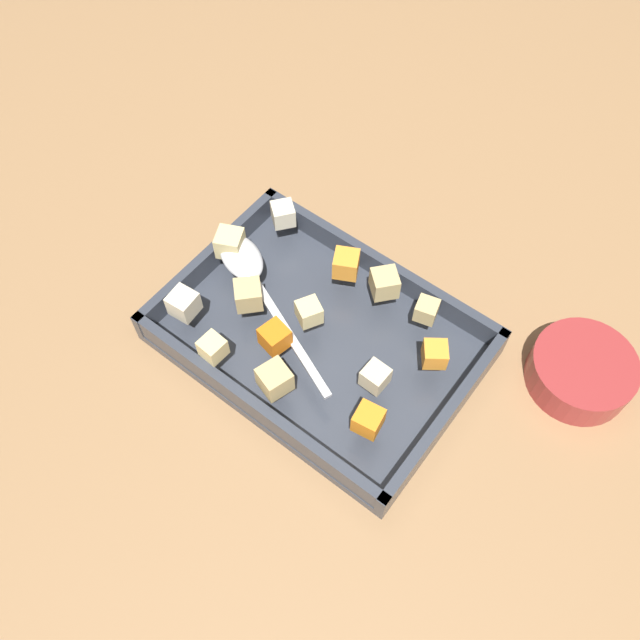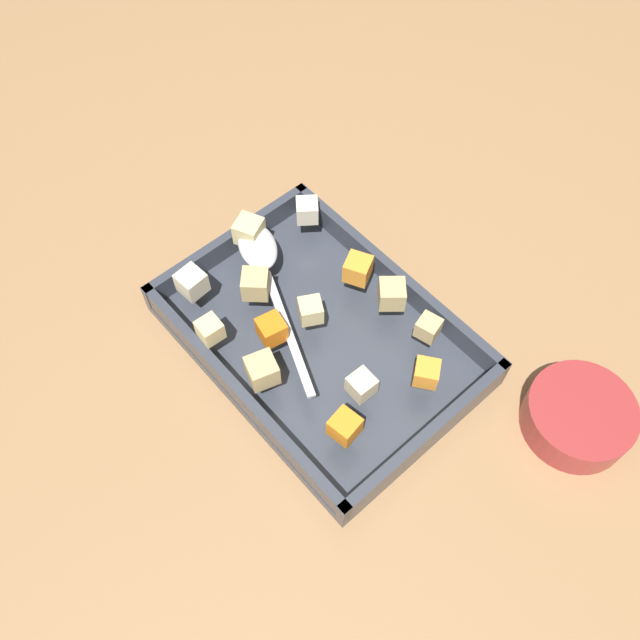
# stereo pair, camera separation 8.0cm
# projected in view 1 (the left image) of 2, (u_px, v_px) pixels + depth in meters

# --- Properties ---
(ground_plane) EXTENTS (4.00, 4.00, 0.00)m
(ground_plane) POSITION_uv_depth(u_px,v_px,m) (326.00, 349.00, 0.85)
(ground_plane) COLOR #936D47
(baking_dish) EXTENTS (0.37, 0.26, 0.05)m
(baking_dish) POSITION_uv_depth(u_px,v_px,m) (320.00, 339.00, 0.84)
(baking_dish) COLOR #333842
(baking_dish) RESTS_ON ground_plane
(carrot_chunk_near_spoon) EXTENTS (0.03, 0.03, 0.03)m
(carrot_chunk_near_spoon) POSITION_uv_depth(u_px,v_px,m) (275.00, 337.00, 0.78)
(carrot_chunk_near_spoon) COLOR orange
(carrot_chunk_near_spoon) RESTS_ON baking_dish
(carrot_chunk_corner_ne) EXTENTS (0.04, 0.04, 0.03)m
(carrot_chunk_corner_ne) POSITION_uv_depth(u_px,v_px,m) (435.00, 354.00, 0.77)
(carrot_chunk_corner_ne) COLOR orange
(carrot_chunk_corner_ne) RESTS_ON baking_dish
(carrot_chunk_near_right) EXTENTS (0.03, 0.03, 0.03)m
(carrot_chunk_near_right) POSITION_uv_depth(u_px,v_px,m) (368.00, 420.00, 0.73)
(carrot_chunk_near_right) COLOR orange
(carrot_chunk_near_right) RESTS_ON baking_dish
(carrot_chunk_far_right) EXTENTS (0.04, 0.04, 0.03)m
(carrot_chunk_far_right) POSITION_uv_depth(u_px,v_px,m) (346.00, 264.00, 0.84)
(carrot_chunk_far_right) COLOR orange
(carrot_chunk_far_right) RESTS_ON baking_dish
(potato_chunk_center) EXTENTS (0.04, 0.04, 0.03)m
(potato_chunk_center) POSITION_uv_depth(u_px,v_px,m) (230.00, 243.00, 0.85)
(potato_chunk_center) COLOR #E0CC89
(potato_chunk_center) RESTS_ON baking_dish
(potato_chunk_back_center) EXTENTS (0.04, 0.04, 0.03)m
(potato_chunk_back_center) POSITION_uv_depth(u_px,v_px,m) (248.00, 295.00, 0.81)
(potato_chunk_back_center) COLOR tan
(potato_chunk_back_center) RESTS_ON baking_dish
(potato_chunk_far_left) EXTENTS (0.04, 0.04, 0.03)m
(potato_chunk_far_left) POSITION_uv_depth(u_px,v_px,m) (276.00, 380.00, 0.75)
(potato_chunk_far_left) COLOR tan
(potato_chunk_far_left) RESTS_ON baking_dish
(potato_chunk_corner_nw) EXTENTS (0.04, 0.04, 0.03)m
(potato_chunk_corner_nw) POSITION_uv_depth(u_px,v_px,m) (385.00, 283.00, 0.82)
(potato_chunk_corner_nw) COLOR tan
(potato_chunk_corner_nw) RESTS_ON baking_dish
(potato_chunk_under_handle) EXTENTS (0.03, 0.03, 0.03)m
(potato_chunk_under_handle) POSITION_uv_depth(u_px,v_px,m) (213.00, 348.00, 0.78)
(potato_chunk_under_handle) COLOR #E0CC89
(potato_chunk_under_handle) RESTS_ON baking_dish
(potato_chunk_heap_top) EXTENTS (0.03, 0.03, 0.03)m
(potato_chunk_heap_top) POSITION_uv_depth(u_px,v_px,m) (427.00, 310.00, 0.81)
(potato_chunk_heap_top) COLOR tan
(potato_chunk_heap_top) RESTS_ON baking_dish
(potato_chunk_corner_sw) EXTENTS (0.03, 0.03, 0.03)m
(potato_chunk_corner_sw) POSITION_uv_depth(u_px,v_px,m) (375.00, 377.00, 0.76)
(potato_chunk_corner_sw) COLOR beige
(potato_chunk_corner_sw) RESTS_ON baking_dish
(potato_chunk_mid_left) EXTENTS (0.04, 0.04, 0.03)m
(potato_chunk_mid_left) POSITION_uv_depth(u_px,v_px,m) (311.00, 310.00, 0.81)
(potato_chunk_mid_left) COLOR #E0CC89
(potato_chunk_mid_left) RESTS_ON baking_dish
(parsnip_chunk_near_left) EXTENTS (0.04, 0.04, 0.03)m
(parsnip_chunk_near_left) POSITION_uv_depth(u_px,v_px,m) (283.00, 214.00, 0.88)
(parsnip_chunk_near_left) COLOR beige
(parsnip_chunk_near_left) RESTS_ON baking_dish
(parsnip_chunk_corner_se) EXTENTS (0.03, 0.03, 0.03)m
(parsnip_chunk_corner_se) POSITION_uv_depth(u_px,v_px,m) (184.00, 304.00, 0.81)
(parsnip_chunk_corner_se) COLOR beige
(parsnip_chunk_corner_se) RESTS_ON baking_dish
(serving_spoon) EXTENTS (0.25, 0.13, 0.02)m
(serving_spoon) POSITION_uv_depth(u_px,v_px,m) (246.00, 265.00, 0.85)
(serving_spoon) COLOR silver
(serving_spoon) RESTS_ON baking_dish
(small_prep_bowl) EXTENTS (0.12, 0.12, 0.04)m
(small_prep_bowl) POSITION_uv_depth(u_px,v_px,m) (581.00, 371.00, 0.81)
(small_prep_bowl) COLOR maroon
(small_prep_bowl) RESTS_ON ground_plane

